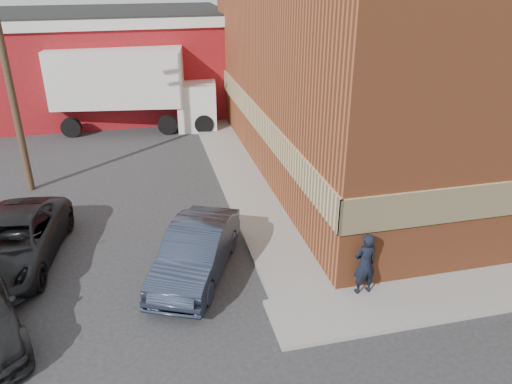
{
  "coord_description": "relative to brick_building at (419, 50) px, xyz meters",
  "views": [
    {
      "loc": [
        -3.12,
        -10.16,
        8.12
      ],
      "look_at": [
        0.03,
        2.97,
        1.8
      ],
      "focal_mm": 35.0,
      "sensor_mm": 36.0,
      "label": 1
    }
  ],
  "objects": [
    {
      "name": "sedan",
      "position": [
        -10.48,
        -7.22,
        -3.95
      ],
      "size": [
        3.22,
        4.69,
        1.46
      ],
      "primitive_type": "imported",
      "rotation": [
        0.0,
        0.0,
        -0.42
      ],
      "color": "#272F42",
      "rests_on": "ground"
    },
    {
      "name": "warehouse",
      "position": [
        -14.5,
        11.0,
        -1.87
      ],
      "size": [
        16.3,
        8.3,
        5.6
      ],
      "color": "maroon",
      "rests_on": "ground"
    },
    {
      "name": "brick_building",
      "position": [
        0.0,
        0.0,
        0.0
      ],
      "size": [
        14.25,
        18.25,
        9.36
      ],
      "color": "brown",
      "rests_on": "ground"
    },
    {
      "name": "utility_pole",
      "position": [
        -16.0,
        0.0,
        0.06
      ],
      "size": [
        2.0,
        0.26,
        9.0
      ],
      "color": "#493724",
      "rests_on": "ground"
    },
    {
      "name": "man",
      "position": [
        -6.35,
        -9.25,
        -3.69
      ],
      "size": [
        0.67,
        0.47,
        1.74
      ],
      "primitive_type": "imported",
      "rotation": [
        0.0,
        0.0,
        3.23
      ],
      "color": "black",
      "rests_on": "sidewalk_south"
    },
    {
      "name": "ground",
      "position": [
        -8.5,
        -9.0,
        -4.68
      ],
      "size": [
        90.0,
        90.0,
        0.0
      ],
      "primitive_type": "plane",
      "color": "#28282B",
      "rests_on": "ground"
    },
    {
      "name": "box_truck",
      "position": [
        -11.69,
        6.88,
        -2.27
      ],
      "size": [
        8.75,
        3.7,
        4.18
      ],
      "rotation": [
        0.0,
        0.0,
        -0.15
      ],
      "color": "silver",
      "rests_on": "ground"
    },
    {
      "name": "sidewalk_west",
      "position": [
        -7.9,
        0.0,
        -4.62
      ],
      "size": [
        1.8,
        18.0,
        0.12
      ],
      "primitive_type": "cube",
      "color": "gray",
      "rests_on": "ground"
    },
    {
      "name": "suv_a",
      "position": [
        -15.54,
        -5.44,
        -3.97
      ],
      "size": [
        3.03,
        5.41,
        1.43
      ],
      "primitive_type": "imported",
      "rotation": [
        0.0,
        0.0,
        -0.13
      ],
      "color": "black",
      "rests_on": "ground"
    }
  ]
}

